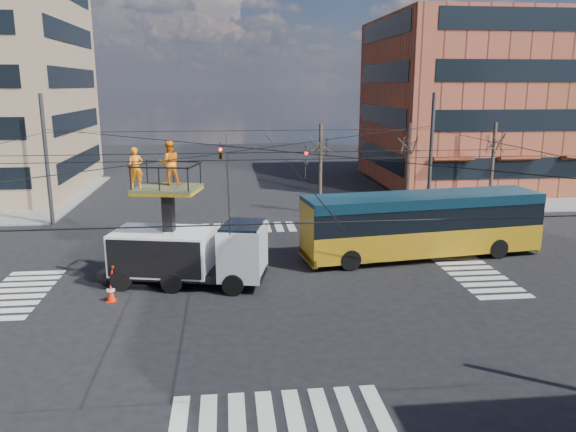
# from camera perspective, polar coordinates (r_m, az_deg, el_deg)

# --- Properties ---
(ground) EXTENTS (120.00, 120.00, 0.00)m
(ground) POSITION_cam_1_polar(r_m,az_deg,el_deg) (24.63, -3.09, -6.95)
(ground) COLOR black
(ground) RESTS_ON ground
(sidewalk_ne) EXTENTS (18.00, 18.00, 0.12)m
(sidewalk_ne) POSITION_cam_1_polar(r_m,az_deg,el_deg) (50.10, 20.14, 2.72)
(sidewalk_ne) COLOR slate
(sidewalk_ne) RESTS_ON ground
(crosswalks) EXTENTS (22.40, 22.40, 0.02)m
(crosswalks) POSITION_cam_1_polar(r_m,az_deg,el_deg) (24.62, -3.09, -6.92)
(crosswalks) COLOR silver
(crosswalks) RESTS_ON ground
(building_ne) EXTENTS (20.06, 16.06, 14.00)m
(building_ne) POSITION_cam_1_polar(r_m,az_deg,el_deg) (52.51, 20.28, 10.79)
(building_ne) COLOR brown
(building_ne) RESTS_ON ground
(overhead_network) EXTENTS (24.24, 24.24, 8.00)m
(overhead_network) POSITION_cam_1_polar(r_m,az_deg,el_deg) (23.89, -3.45, 3.08)
(overhead_network) COLOR #2D2D30
(overhead_network) RESTS_ON ground
(tree_a) EXTENTS (2.00, 2.00, 6.00)m
(tree_a) POSITION_cam_1_polar(r_m,az_deg,el_deg) (37.32, 3.34, 7.26)
(tree_a) COLOR #382B21
(tree_a) RESTS_ON ground
(tree_b) EXTENTS (2.00, 2.00, 6.00)m
(tree_b) POSITION_cam_1_polar(r_m,az_deg,el_deg) (38.78, 12.19, 7.21)
(tree_b) COLOR #382B21
(tree_b) RESTS_ON ground
(tree_c) EXTENTS (2.00, 2.00, 6.00)m
(tree_c) POSITION_cam_1_polar(r_m,az_deg,el_deg) (41.07, 20.22, 7.02)
(tree_c) COLOR #382B21
(tree_c) RESTS_ON ground
(utility_truck) EXTENTS (7.34, 3.87, 6.17)m
(utility_truck) POSITION_cam_1_polar(r_m,az_deg,el_deg) (24.49, -10.16, -2.27)
(utility_truck) COLOR black
(utility_truck) RESTS_ON ground
(city_bus) EXTENTS (12.28, 4.14, 3.20)m
(city_bus) POSITION_cam_1_polar(r_m,az_deg,el_deg) (28.78, 13.45, -0.73)
(city_bus) COLOR gold
(city_bus) RESTS_ON ground
(traffic_cone) EXTENTS (0.36, 0.36, 0.73)m
(traffic_cone) POSITION_cam_1_polar(r_m,az_deg,el_deg) (23.72, -17.55, -7.44)
(traffic_cone) COLOR red
(traffic_cone) RESTS_ON ground
(worker_ground) EXTENTS (0.61, 1.02, 1.63)m
(worker_ground) POSITION_cam_1_polar(r_m,az_deg,el_deg) (24.90, -17.05, -5.32)
(worker_ground) COLOR red
(worker_ground) RESTS_ON ground
(flagger) EXTENTS (1.23, 1.45, 1.95)m
(flagger) POSITION_cam_1_polar(r_m,az_deg,el_deg) (26.79, 6.02, -3.13)
(flagger) COLOR #D4590D
(flagger) RESTS_ON ground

